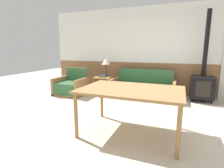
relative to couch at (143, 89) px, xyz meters
The scene contains 9 objects.
ground_plane 2.08m from the couch, 82.75° to the right, with size 16.00×16.00×0.00m, color beige.
wall_back 1.28m from the couch, 65.63° to the left, with size 7.20×0.06×2.70m.
couch is the anchor object (origin of this frame).
armchair 2.22m from the couch, 166.23° to the right, with size 0.91×0.80×0.81m.
side_table 1.28m from the couch, behind, with size 0.56×0.56×0.54m.
table_lamp 1.45m from the couch, behind, with size 0.29×0.29×0.59m.
book_stack 1.33m from the couch, behind, with size 0.22×0.16×0.07m.
dining_table 2.42m from the couch, 83.14° to the right, with size 1.64×1.09×0.77m.
wood_stove 1.62m from the couch, ahead, with size 0.58×0.48×2.41m.
Camera 1 is at (0.75, -3.01, 1.40)m, focal length 28.00 mm.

